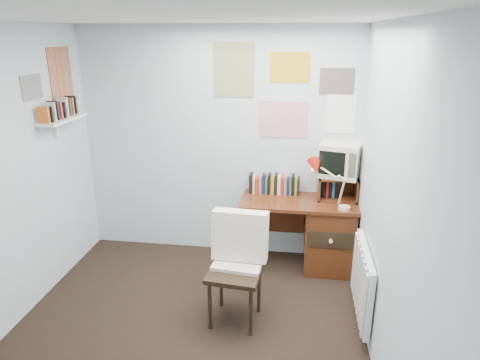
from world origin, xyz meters
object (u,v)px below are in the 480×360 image
(tv_riser, at_px, (337,187))
(crt_tv, at_px, (340,158))
(desk, at_px, (323,233))
(desk_chair, at_px, (235,273))
(desk_lamp, at_px, (346,189))
(radiator, at_px, (363,281))
(wall_shelf, at_px, (62,119))

(tv_riser, height_order, crt_tv, crt_tv)
(desk, bearing_deg, crt_tv, 45.52)
(desk_chair, relative_size, tv_riser, 2.35)
(desk_lamp, height_order, radiator, desk_lamp)
(crt_tv, distance_m, radiator, 1.32)
(desk_chair, bearing_deg, desk, 58.81)
(radiator, bearing_deg, desk_chair, -174.62)
(tv_riser, distance_m, wall_shelf, 2.83)
(desk_chair, height_order, radiator, desk_chair)
(desk, height_order, tv_riser, tv_riser)
(desk_lamp, relative_size, crt_tv, 1.05)
(desk, height_order, crt_tv, crt_tv)
(desk_lamp, xyz_separation_m, wall_shelf, (-2.74, -0.20, 0.65))
(tv_riser, xyz_separation_m, crt_tv, (0.01, 0.02, 0.31))
(desk_lamp, distance_m, tv_riser, 0.31)
(radiator, height_order, wall_shelf, wall_shelf)
(desk, xyz_separation_m, crt_tv, (0.13, 0.13, 0.79))
(desk, bearing_deg, tv_riser, 42.96)
(desk_chair, distance_m, radiator, 1.08)
(crt_tv, bearing_deg, desk_lamp, -65.84)
(desk_lamp, bearing_deg, radiator, -61.54)
(desk, distance_m, crt_tv, 0.81)
(desk_chair, xyz_separation_m, crt_tv, (0.92, 1.16, 0.73))
(tv_riser, bearing_deg, crt_tv, 64.61)
(crt_tv, bearing_deg, wall_shelf, -153.31)
(desk, xyz_separation_m, desk_lamp, (0.17, -0.18, 0.56))
(radiator, bearing_deg, wall_shelf, 169.11)
(radiator, relative_size, wall_shelf, 1.29)
(desk, bearing_deg, wall_shelf, -171.60)
(desk_chair, relative_size, radiator, 1.17)
(tv_riser, bearing_deg, radiator, -80.72)
(desk, height_order, desk_lamp, desk_lamp)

